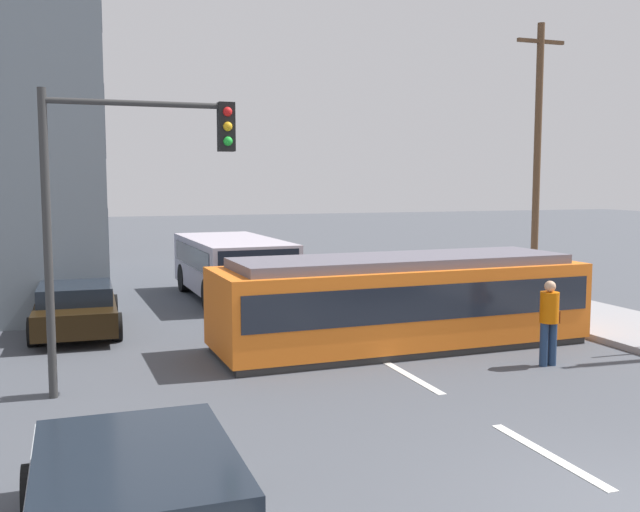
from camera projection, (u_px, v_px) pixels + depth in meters
ground_plane at (334, 333)px, 16.84m from camera, size 120.00×120.00×0.00m
lane_stripe_1 at (548, 455)px, 9.34m from camera, size 0.16×2.40×0.01m
lane_stripe_2 at (411, 376)px, 13.09m from camera, size 0.16×2.40×0.01m
lane_stripe_3 at (283, 304)px, 20.84m from camera, size 0.16×2.40×0.01m
lane_stripe_4 at (238, 278)px, 26.47m from camera, size 0.16×2.40×0.01m
streetcar_tram at (401, 300)px, 15.40m from camera, size 8.15×2.75×1.98m
city_bus at (232, 264)px, 21.77m from camera, size 2.69×6.01×1.84m
pedestrian_crossing at (549, 318)px, 13.79m from camera, size 0.49×0.36×1.67m
parked_sedan_near at (136, 509)px, 6.43m from camera, size 2.09×4.41×1.19m
parked_sedan_mid at (76, 306)px, 16.97m from camera, size 2.07×4.57×1.19m
traffic_light_mast at (126, 182)px, 11.86m from camera, size 3.18×0.33×5.06m
utility_pole_mid at (537, 151)px, 24.11m from camera, size 1.80×0.24×8.82m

